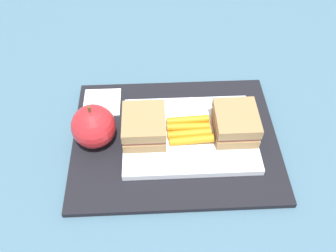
% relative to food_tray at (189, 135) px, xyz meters
% --- Properties ---
extents(ground_plane, '(2.40, 2.40, 0.00)m').
position_rel_food_tray_xyz_m(ground_plane, '(0.03, 0.00, -0.02)').
color(ground_plane, '#42667A').
extents(lunchbag_mat, '(0.36, 0.28, 0.01)m').
position_rel_food_tray_xyz_m(lunchbag_mat, '(0.03, 0.00, -0.01)').
color(lunchbag_mat, black).
rests_on(lunchbag_mat, ground_plane).
extents(food_tray, '(0.23, 0.17, 0.01)m').
position_rel_food_tray_xyz_m(food_tray, '(0.00, 0.00, 0.00)').
color(food_tray, white).
rests_on(food_tray, lunchbag_mat).
extents(sandwich_half_left, '(0.07, 0.08, 0.04)m').
position_rel_food_tray_xyz_m(sandwich_half_left, '(-0.08, 0.00, 0.03)').
color(sandwich_half_left, '#9E7A4C').
rests_on(sandwich_half_left, food_tray).
extents(sandwich_half_right, '(0.07, 0.08, 0.04)m').
position_rel_food_tray_xyz_m(sandwich_half_right, '(0.08, 0.00, 0.03)').
color(sandwich_half_right, '#9E7A4C').
rests_on(sandwich_half_right, food_tray).
extents(carrot_sticks_bundle, '(0.08, 0.06, 0.02)m').
position_rel_food_tray_xyz_m(carrot_sticks_bundle, '(0.00, -0.00, 0.01)').
color(carrot_sticks_bundle, orange).
rests_on(carrot_sticks_bundle, food_tray).
extents(apple, '(0.08, 0.08, 0.09)m').
position_rel_food_tray_xyz_m(apple, '(0.16, 0.00, 0.03)').
color(apple, red).
rests_on(apple, lunchbag_mat).
extents(paper_napkin, '(0.07, 0.07, 0.00)m').
position_rel_food_tray_xyz_m(paper_napkin, '(0.16, -0.09, -0.00)').
color(paper_napkin, white).
rests_on(paper_napkin, lunchbag_mat).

